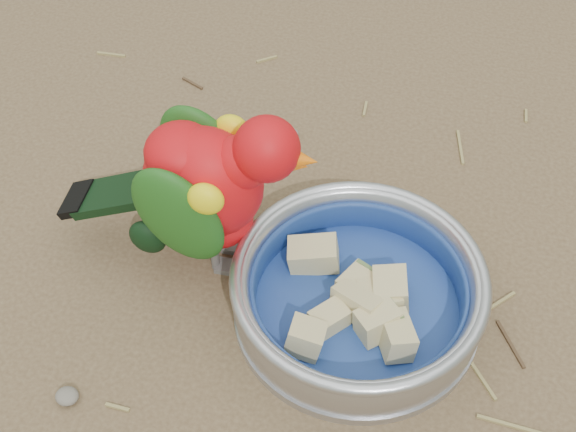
# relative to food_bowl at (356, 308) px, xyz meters

# --- Properties ---
(ground) EXTENTS (60.00, 60.00, 0.00)m
(ground) POSITION_rel_food_bowl_xyz_m (-0.06, -0.07, -0.01)
(ground) COLOR brown
(food_bowl) EXTENTS (0.23, 0.23, 0.02)m
(food_bowl) POSITION_rel_food_bowl_xyz_m (0.00, 0.00, 0.00)
(food_bowl) COLOR #B2B2BA
(food_bowl) RESTS_ON ground
(bowl_wall) EXTENTS (0.23, 0.23, 0.04)m
(bowl_wall) POSITION_rel_food_bowl_xyz_m (0.00, 0.00, 0.03)
(bowl_wall) COLOR #B2B2BA
(bowl_wall) RESTS_ON food_bowl
(fruit_wedges) EXTENTS (0.14, 0.14, 0.03)m
(fruit_wedges) POSITION_rel_food_bowl_xyz_m (0.00, 0.00, 0.02)
(fruit_wedges) COLOR #CBBA80
(fruit_wedges) RESTS_ON food_bowl
(lory_parrot) EXTENTS (0.23, 0.11, 0.19)m
(lory_parrot) POSITION_rel_food_bowl_xyz_m (-0.15, 0.04, 0.08)
(lory_parrot) COLOR red
(lory_parrot) RESTS_ON ground
(ground_debris) EXTENTS (0.90, 0.80, 0.01)m
(ground_debris) POSITION_rel_food_bowl_xyz_m (-0.06, -0.03, -0.01)
(ground_debris) COLOR #92824D
(ground_debris) RESTS_ON ground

